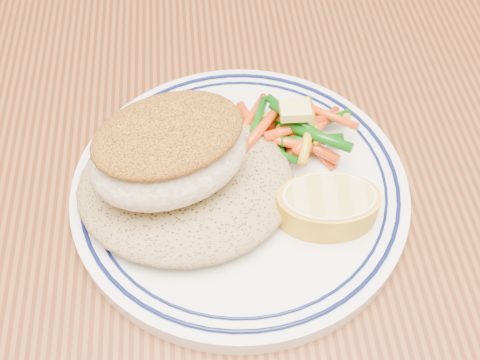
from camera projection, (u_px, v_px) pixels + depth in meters
name	position (u px, v px, depth m)	size (l,w,h in m)	color
dining_table	(282.00, 211.00, 0.56)	(1.50, 0.90, 0.75)	#502510
plate	(240.00, 189.00, 0.45)	(0.25, 0.25, 0.02)	white
rice_pilaf	(186.00, 182.00, 0.43)	(0.16, 0.14, 0.03)	olive
fish_fillet	(169.00, 151.00, 0.40)	(0.13, 0.11, 0.05)	beige
vegetable_pile	(289.00, 130.00, 0.46)	(0.11, 0.08, 0.03)	red
butter_pat	(295.00, 110.00, 0.44)	(0.02, 0.02, 0.01)	#E6D470
lemon_wedge	(328.00, 205.00, 0.41)	(0.07, 0.07, 0.03)	gold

